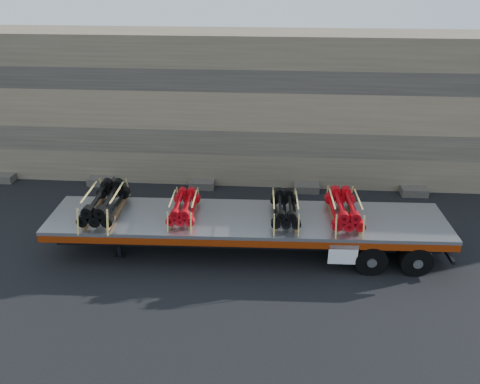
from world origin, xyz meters
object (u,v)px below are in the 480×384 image
Objects in this scene: bundle_midfront at (184,207)px; bundle_rear at (344,209)px; trailer at (247,234)px; bundle_midrear at (285,209)px; bundle_front at (105,204)px.

bundle_midfront is 5.80m from bundle_rear.
bundle_midfront is at bearing 180.00° from trailer.
bundle_midrear reaches higher than trailer.
trailer is 7.10× the size of bundle_midrear.
trailer is 1.75m from bundle_midrear.
bundle_midfront is (-2.30, -0.07, 1.07)m from trailer.
bundle_midfront reaches higher than trailer.
bundle_rear is at bearing 0.00° from trailer.
trailer is 5.34m from bundle_front.
trailer is 6.40× the size of bundle_rear.
bundle_front is at bearing -180.00° from bundle_rear.
bundle_front is 6.59m from bundle_midrear.
bundle_front is 8.71m from bundle_rear.
bundle_front is at bearing 180.00° from bundle_midfront.
trailer is at bearing -180.00° from bundle_midrear.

